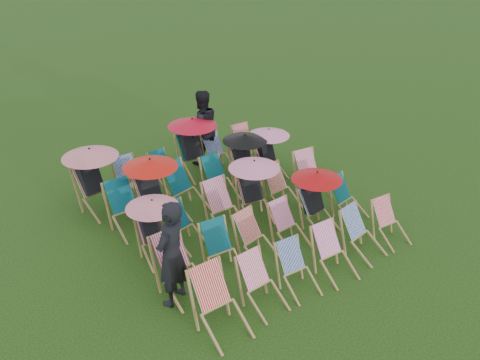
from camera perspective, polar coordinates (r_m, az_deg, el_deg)
ground at (r=11.14m, az=-0.05°, el=-4.75°), size 100.00×100.00×0.00m
deckchair_0 at (r=8.41m, az=-2.10°, el=-13.13°), size 0.69×0.96×1.02m
deckchair_1 at (r=8.90m, az=2.42°, el=-11.02°), size 0.61×0.83×0.88m
deckchair_2 at (r=9.28m, az=6.23°, el=-9.45°), size 0.62×0.82×0.84m
deckchair_3 at (r=9.70m, az=10.10°, el=-7.69°), size 0.65×0.86×0.89m
deckchair_4 at (r=10.32m, az=13.04°, el=-5.57°), size 0.70×0.90×0.90m
deckchair_5 at (r=10.87m, az=15.83°, el=-4.37°), size 0.61×0.80×0.81m
deckchair_6 at (r=9.17m, az=-6.40°, el=-9.25°), size 0.72×0.97×1.03m
deckchair_7 at (r=9.60m, az=-1.83°, el=-7.55°), size 0.68×0.89×0.91m
deckchair_8 at (r=9.96m, az=1.81°, el=-6.18°), size 0.70×0.89×0.88m
deckchair_9 at (r=10.37m, az=5.33°, el=-4.86°), size 0.60×0.81×0.85m
deckchair_10 at (r=10.86m, az=8.28°, el=-2.08°), size 1.02×1.09×1.21m
deckchair_11 at (r=11.44m, az=11.50°, el=-1.94°), size 0.66×0.85×0.85m
deckchair_12 at (r=10.00m, az=-9.14°, el=-5.17°), size 0.99×1.04×1.17m
deckchair_13 at (r=10.37m, az=-5.85°, el=-4.94°), size 0.69×0.85×0.83m
deckchair_14 at (r=10.79m, az=-1.60°, el=-2.93°), size 0.64×0.90×0.97m
deckchair_15 at (r=11.07m, az=1.53°, el=-0.96°), size 1.07×1.14×1.27m
deckchair_16 at (r=11.58m, az=4.55°, el=-0.86°), size 0.67×0.88×0.91m
deckchair_17 at (r=12.19m, az=7.70°, el=0.60°), size 0.74×0.94×0.93m
deckchair_18 at (r=10.95m, az=-11.91°, el=-3.02°), size 0.66×0.93×1.00m
deckchair_19 at (r=11.12m, az=-9.31°, el=-0.98°), size 1.13×1.17×1.34m
deckchair_20 at (r=11.47m, az=-5.78°, el=-0.94°), size 0.84×1.04×1.01m
deckchair_21 at (r=11.93m, az=-2.16°, el=0.16°), size 0.62×0.86×0.91m
deckchair_22 at (r=12.37m, az=0.58°, el=2.25°), size 1.03×1.09×1.22m
deckchair_23 at (r=12.76m, az=3.19°, el=2.94°), size 1.00×1.05×1.18m
deckchair_24 at (r=11.70m, az=-15.29°, el=0.06°), size 1.18×1.28×1.40m
deckchair_25 at (r=12.14m, az=-11.60°, el=0.04°), size 0.63×0.85×0.89m
deckchair_26 at (r=12.49m, az=-7.83°, el=1.01°), size 0.65×0.82×0.82m
deckchair_27 at (r=12.85m, az=-4.94°, el=3.62°), size 1.18×1.23×1.40m
deckchair_28 at (r=13.15m, az=-2.26°, el=2.89°), size 0.65×0.86×0.89m
deckchair_29 at (r=13.71m, az=0.70°, el=3.92°), size 0.64×0.83×0.85m
person_left at (r=8.74m, az=-7.33°, el=-7.82°), size 0.83×0.72×1.91m
person_rear at (r=13.31m, az=-4.12°, el=5.59°), size 1.05×0.88×1.91m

